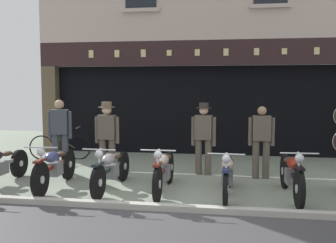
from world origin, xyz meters
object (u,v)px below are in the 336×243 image
(salesman_left, at_px, (60,132))
(shopkeeper_center, at_px, (107,134))
(motorcycle_center_right, at_px, (227,174))
(motorcycle_left, at_px, (55,166))
(motorcycle_center_left, at_px, (111,168))
(motorcycle_right, at_px, (292,174))
(motorcycle_center, at_px, (164,170))
(leaning_bicycle, at_px, (60,146))
(advert_board_near, at_px, (118,98))
(salesman_right, at_px, (204,135))
(assistant_far_right, at_px, (261,139))

(salesman_left, distance_m, shopkeeper_center, 1.20)
(motorcycle_center_right, bearing_deg, salesman_left, -18.31)
(motorcycle_left, relative_size, motorcycle_center_left, 1.00)
(motorcycle_right, relative_size, salesman_left, 1.18)
(motorcycle_left, xyz_separation_m, motorcycle_center, (2.18, 0.05, -0.00))
(leaning_bicycle, bearing_deg, motorcycle_center_left, 30.04)
(motorcycle_center, distance_m, leaning_bicycle, 4.36)
(motorcycle_left, height_order, motorcycle_center_right, motorcycle_left)
(salesman_left, distance_m, leaning_bicycle, 1.66)
(motorcycle_right, bearing_deg, motorcycle_center_left, -1.93)
(advert_board_near, bearing_deg, motorcycle_center, -63.28)
(motorcycle_center_left, height_order, salesman_right, salesman_right)
(motorcycle_center_right, xyz_separation_m, salesman_right, (-0.55, 1.68, 0.49))
(motorcycle_right, relative_size, shopkeeper_center, 1.20)
(motorcycle_center_left, bearing_deg, assistant_far_right, -152.06)
(motorcycle_center_right, bearing_deg, leaning_bicycle, -29.86)
(motorcycle_left, xyz_separation_m, assistant_far_right, (4.08, 1.45, 0.44))
(motorcycle_center_right, bearing_deg, advert_board_near, -50.31)
(motorcycle_center, bearing_deg, advert_board_near, -63.26)
(motorcycle_left, bearing_deg, motorcycle_center, 178.58)
(motorcycle_center_left, distance_m, motorcycle_right, 3.37)
(salesman_left, bearing_deg, advert_board_near, -109.69)
(leaning_bicycle, bearing_deg, motorcycle_right, 53.97)
(assistant_far_right, bearing_deg, motorcycle_center_right, 63.14)
(motorcycle_left, height_order, leaning_bicycle, motorcycle_left)
(motorcycle_center, xyz_separation_m, motorcycle_right, (2.33, -0.00, 0.01))
(salesman_left, bearing_deg, shopkeeper_center, 164.77)
(salesman_right, bearing_deg, motorcycle_center_right, 114.12)
(motorcycle_center_left, relative_size, shopkeeper_center, 1.23)
(shopkeeper_center, xyz_separation_m, leaning_bicycle, (-1.86, 1.54, -0.56))
(leaning_bicycle, bearing_deg, salesman_right, 63.34)
(motorcycle_left, relative_size, motorcycle_center_right, 1.02)
(motorcycle_right, height_order, advert_board_near, advert_board_near)
(motorcycle_right, bearing_deg, salesman_right, -44.89)
(salesman_right, xyz_separation_m, assistant_far_right, (1.26, -0.17, -0.04))
(motorcycle_center_left, bearing_deg, advert_board_near, -73.06)
(advert_board_near, bearing_deg, motorcycle_center_left, -75.46)
(motorcycle_left, bearing_deg, assistant_far_right, -163.12)
(motorcycle_left, xyz_separation_m, motorcycle_center_left, (1.14, 0.05, -0.01))
(salesman_left, xyz_separation_m, advert_board_near, (0.57, 2.89, 0.72))
(motorcycle_right, distance_m, assistant_far_right, 1.53)
(salesman_right, bearing_deg, motorcycle_left, 35.89)
(motorcycle_center_left, bearing_deg, motorcycle_center, -177.42)
(motorcycle_center, height_order, leaning_bicycle, motorcycle_center)
(motorcycle_center_right, relative_size, salesman_right, 1.21)
(motorcycle_center_right, distance_m, assistant_far_right, 1.73)
(shopkeeper_center, relative_size, salesman_right, 1.01)
(motorcycle_left, bearing_deg, motorcycle_center_right, 176.27)
(motorcycle_center_left, distance_m, motorcycle_center_right, 2.23)
(salesman_left, bearing_deg, motorcycle_center, 144.77)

